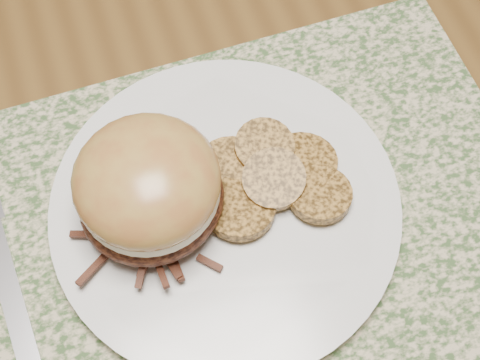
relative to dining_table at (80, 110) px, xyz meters
name	(u,v)px	position (x,y,z in m)	size (l,w,h in m)	color
ground	(155,298)	(0.00, 0.00, -0.67)	(3.50, 3.50, 0.00)	#542F1D
dining_table	(80,110)	(0.00, 0.00, 0.00)	(1.50, 0.90, 0.75)	brown
placemat	(258,215)	(0.12, -0.20, 0.08)	(0.45, 0.33, 0.00)	#37522A
dinner_plate	(225,207)	(0.09, -0.19, 0.09)	(0.26, 0.26, 0.02)	silver
pork_sandwich	(149,188)	(0.04, -0.18, 0.14)	(0.14, 0.13, 0.08)	black
roasted_potatoes	(270,177)	(0.13, -0.18, 0.11)	(0.14, 0.12, 0.03)	#A2722F
fork	(3,267)	(-0.08, -0.18, 0.09)	(0.03, 0.20, 0.00)	silver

